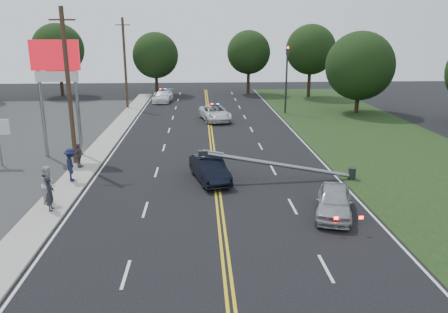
{
  "coord_description": "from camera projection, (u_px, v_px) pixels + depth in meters",
  "views": [
    {
      "loc": [
        -0.91,
        -16.26,
        8.52
      ],
      "look_at": [
        0.41,
        7.43,
        1.7
      ],
      "focal_mm": 35.0,
      "sensor_mm": 36.0,
      "label": 1
    }
  ],
  "objects": [
    {
      "name": "tree_5",
      "position": [
        58.0,
        49.0,
        58.31
      ],
      "size": [
        6.78,
        6.78,
        9.63
      ],
      "color": "black",
      "rests_on": "ground"
    },
    {
      "name": "fallen_streetlight",
      "position": [
        287.0,
        166.0,
        25.66
      ],
      "size": [
        9.36,
        0.44,
        1.91
      ],
      "color": "#2D2D30",
      "rests_on": "ground"
    },
    {
      "name": "tree_7",
      "position": [
        249.0,
        52.0,
        60.4
      ],
      "size": [
        5.99,
        5.99,
        8.72
      ],
      "color": "black",
      "rests_on": "ground"
    },
    {
      "name": "bystander_b",
      "position": [
        49.0,
        184.0,
        22.11
      ],
      "size": [
        0.73,
        0.94,
        1.91
      ],
      "primitive_type": "imported",
      "rotation": [
        0.0,
        0.0,
        1.58
      ],
      "color": "#BDBCC2",
      "rests_on": "sidewalk"
    },
    {
      "name": "crashed_sedan",
      "position": [
        210.0,
        169.0,
        25.68
      ],
      "size": [
        2.56,
        4.61,
        1.44
      ],
      "primitive_type": "imported",
      "rotation": [
        0.0,
        0.0,
        0.25
      ],
      "color": "black",
      "rests_on": "ground"
    },
    {
      "name": "tree_9",
      "position": [
        360.0,
        66.0,
        46.01
      ],
      "size": [
        7.2,
        7.2,
        8.61
      ],
      "color": "black",
      "rests_on": "ground"
    },
    {
      "name": "bystander_a",
      "position": [
        50.0,
        193.0,
        21.09
      ],
      "size": [
        0.49,
        0.68,
        1.74
      ],
      "primitive_type": "imported",
      "rotation": [
        0.0,
        0.0,
        1.69
      ],
      "color": "#24242B",
      "rests_on": "sidewalk"
    },
    {
      "name": "pylon_sign",
      "position": [
        56.0,
        70.0,
        29.23
      ],
      "size": [
        3.2,
        0.35,
        8.0
      ],
      "color": "gray",
      "rests_on": "ground"
    },
    {
      "name": "emergency_b",
      "position": [
        163.0,
        96.0,
        54.48
      ],
      "size": [
        2.57,
        5.18,
        1.45
      ],
      "primitive_type": "imported",
      "rotation": [
        0.0,
        0.0,
        -0.11
      ],
      "color": "white",
      "rests_on": "ground"
    },
    {
      "name": "ground",
      "position": [
        224.0,
        246.0,
        18.01
      ],
      "size": [
        120.0,
        120.0,
        0.0
      ],
      "primitive_type": "plane",
      "color": "black",
      "rests_on": "ground"
    },
    {
      "name": "grass_verge",
      "position": [
        423.0,
        168.0,
        28.32
      ],
      "size": [
        12.0,
        80.0,
        0.01
      ],
      "primitive_type": "cube",
      "color": "black",
      "rests_on": "ground"
    },
    {
      "name": "tree_6",
      "position": [
        155.0,
        55.0,
        59.72
      ],
      "size": [
        6.24,
        6.24,
        8.48
      ],
      "color": "black",
      "rests_on": "ground"
    },
    {
      "name": "tree_8",
      "position": [
        311.0,
        50.0,
        57.13
      ],
      "size": [
        6.51,
        6.51,
        9.48
      ],
      "color": "black",
      "rests_on": "ground"
    },
    {
      "name": "waiting_sedan",
      "position": [
        334.0,
        201.0,
        20.85
      ],
      "size": [
        2.79,
        4.4,
        1.4
      ],
      "primitive_type": "imported",
      "rotation": [
        0.0,
        0.0,
        -0.3
      ],
      "color": "#A2A6AA",
      "rests_on": "ground"
    },
    {
      "name": "traffic_signal",
      "position": [
        287.0,
        74.0,
        46.07
      ],
      "size": [
        0.28,
        0.41,
        7.05
      ],
      "color": "#2D2D30",
      "rests_on": "ground"
    },
    {
      "name": "sidewalk",
      "position": [
        80.0,
        173.0,
        27.14
      ],
      "size": [
        1.8,
        70.0,
        0.12
      ],
      "primitive_type": "cube",
      "color": "#A29E93",
      "rests_on": "ground"
    },
    {
      "name": "centerline_yellow",
      "position": [
        215.0,
        171.0,
        27.6
      ],
      "size": [
        0.36,
        80.0,
        0.0
      ],
      "primitive_type": "cube",
      "color": "gold",
      "rests_on": "ground"
    },
    {
      "name": "utility_pole_mid",
      "position": [
        69.0,
        88.0,
        27.63
      ],
      "size": [
        1.6,
        0.28,
        10.0
      ],
      "color": "#382619",
      "rests_on": "ground"
    },
    {
      "name": "bystander_c",
      "position": [
        71.0,
        165.0,
        25.22
      ],
      "size": [
        1.02,
        1.41,
        1.95
      ],
      "primitive_type": "imported",
      "rotation": [
        0.0,
        0.0,
        1.83
      ],
      "color": "#171A3B",
      "rests_on": "sidewalk"
    },
    {
      "name": "utility_pole_far",
      "position": [
        125.0,
        63.0,
        48.74
      ],
      "size": [
        1.6,
        0.28,
        10.0
      ],
      "color": "#382619",
      "rests_on": "ground"
    },
    {
      "name": "emergency_a",
      "position": [
        215.0,
        113.0,
        43.18
      ],
      "size": [
        3.44,
        5.69,
        1.48
      ],
      "primitive_type": "imported",
      "rotation": [
        0.0,
        0.0,
        0.2
      ],
      "color": "silver",
      "rests_on": "ground"
    },
    {
      "name": "bystander_d",
      "position": [
        79.0,
        156.0,
        27.81
      ],
      "size": [
        0.58,
        0.97,
        1.55
      ],
      "primitive_type": "imported",
      "rotation": [
        0.0,
        0.0,
        1.33
      ],
      "color": "#564745",
      "rests_on": "sidewalk"
    }
  ]
}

